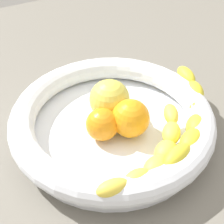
{
  "coord_description": "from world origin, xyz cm",
  "views": [
    {
      "loc": [
        -18.3,
        -32.03,
        39.61
      ],
      "look_at": [
        0.0,
        0.0,
        7.66
      ],
      "focal_mm": 50.68,
      "sensor_mm": 36.0,
      "label": 1
    }
  ],
  "objects_px": {
    "fruit_bowl": "(112,120)",
    "banana_draped_left": "(155,156)",
    "orange_mid_left": "(102,124)",
    "apple_yellow": "(110,99)",
    "banana_draped_right": "(193,115)",
    "orange_front": "(130,118)"
  },
  "relations": [
    {
      "from": "banana_draped_right",
      "to": "apple_yellow",
      "type": "bearing_deg",
      "value": 136.8
    },
    {
      "from": "banana_draped_left",
      "to": "orange_front",
      "type": "distance_m",
      "value": 0.08
    },
    {
      "from": "banana_draped_right",
      "to": "apple_yellow",
      "type": "distance_m",
      "value": 0.13
    },
    {
      "from": "fruit_bowl",
      "to": "banana_draped_right",
      "type": "bearing_deg",
      "value": -31.22
    },
    {
      "from": "banana_draped_left",
      "to": "orange_mid_left",
      "type": "bearing_deg",
      "value": 110.07
    },
    {
      "from": "fruit_bowl",
      "to": "orange_mid_left",
      "type": "xyz_separation_m",
      "value": [
        -0.02,
        -0.01,
        0.01
      ]
    },
    {
      "from": "orange_mid_left",
      "to": "orange_front",
      "type": "bearing_deg",
      "value": -17.94
    },
    {
      "from": "fruit_bowl",
      "to": "banana_draped_left",
      "type": "distance_m",
      "value": 0.1
    },
    {
      "from": "fruit_bowl",
      "to": "banana_draped_left",
      "type": "bearing_deg",
      "value": -85.08
    },
    {
      "from": "fruit_bowl",
      "to": "orange_mid_left",
      "type": "distance_m",
      "value": 0.03
    },
    {
      "from": "orange_mid_left",
      "to": "apple_yellow",
      "type": "bearing_deg",
      "value": 48.27
    },
    {
      "from": "fruit_bowl",
      "to": "banana_draped_right",
      "type": "xyz_separation_m",
      "value": [
        0.11,
        -0.06,
        0.01
      ]
    },
    {
      "from": "banana_draped_left",
      "to": "orange_mid_left",
      "type": "distance_m",
      "value": 0.1
    },
    {
      "from": "orange_mid_left",
      "to": "apple_yellow",
      "type": "distance_m",
      "value": 0.05
    },
    {
      "from": "orange_front",
      "to": "banana_draped_left",
      "type": "bearing_deg",
      "value": -96.33
    },
    {
      "from": "fruit_bowl",
      "to": "orange_front",
      "type": "height_order",
      "value": "orange_front"
    },
    {
      "from": "banana_draped_left",
      "to": "fruit_bowl",
      "type": "bearing_deg",
      "value": 94.92
    },
    {
      "from": "orange_front",
      "to": "orange_mid_left",
      "type": "distance_m",
      "value": 0.04
    },
    {
      "from": "banana_draped_left",
      "to": "orange_mid_left",
      "type": "relative_size",
      "value": 3.71
    },
    {
      "from": "banana_draped_right",
      "to": "orange_front",
      "type": "xyz_separation_m",
      "value": [
        -0.09,
        0.04,
        0.0
      ]
    },
    {
      "from": "orange_front",
      "to": "apple_yellow",
      "type": "distance_m",
      "value": 0.05
    },
    {
      "from": "apple_yellow",
      "to": "banana_draped_right",
      "type": "bearing_deg",
      "value": -43.2
    }
  ]
}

